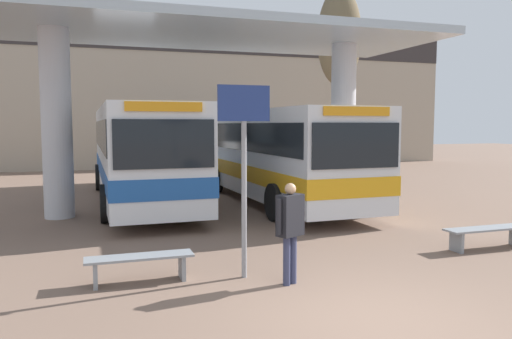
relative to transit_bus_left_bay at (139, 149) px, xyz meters
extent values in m
plane|color=#755B4C|center=(2.02, -11.83, -1.78)|extent=(100.00, 100.00, 0.00)
cube|color=tan|center=(2.02, 13.00, 2.80)|extent=(40.00, 0.50, 9.16)
cube|color=#332D2D|center=(2.02, 13.00, 6.28)|extent=(40.00, 0.58, 2.20)
cylinder|color=silver|center=(-2.46, -2.48, 0.86)|extent=(0.82, 0.82, 5.28)
cylinder|color=silver|center=(6.49, -2.48, 0.86)|extent=(0.82, 0.82, 5.28)
cube|color=#A8B7C1|center=(2.02, -2.48, 3.62)|extent=(13.95, 5.52, 0.24)
cube|color=silver|center=(0.00, 0.01, -0.02)|extent=(2.61, 11.96, 2.84)
cube|color=black|center=(0.00, 0.01, 0.52)|extent=(2.65, 11.49, 0.91)
cube|color=#1E519E|center=(0.00, 0.01, -0.66)|extent=(2.65, 12.00, 0.51)
cube|color=black|center=(0.05, -5.99, 0.40)|extent=(2.32, 0.08, 1.13)
cube|color=orange|center=(0.05, -5.99, 1.26)|extent=(1.76, 0.06, 0.22)
cylinder|color=black|center=(-1.23, -3.70, -1.26)|extent=(0.29, 1.04, 1.04)
cylinder|color=black|center=(1.29, -3.68, -1.26)|extent=(0.29, 1.04, 1.04)
cylinder|color=black|center=(-1.29, 3.29, -1.26)|extent=(0.29, 1.04, 1.04)
cylinder|color=black|center=(1.24, 3.30, -1.26)|extent=(0.29, 1.04, 1.04)
cube|color=silver|center=(4.37, -1.65, -0.07)|extent=(2.80, 10.51, 2.75)
cube|color=black|center=(4.37, -1.65, 0.45)|extent=(2.83, 10.09, 0.88)
cube|color=orange|center=(4.37, -1.65, -0.69)|extent=(2.84, 10.55, 0.49)
cube|color=black|center=(4.49, -6.90, 0.34)|extent=(2.36, 0.11, 1.10)
cube|color=orange|center=(4.49, -6.90, 1.17)|extent=(1.79, 0.09, 0.22)
cylinder|color=black|center=(3.17, -4.92, -1.26)|extent=(0.30, 1.04, 1.04)
cylinder|color=black|center=(5.73, -4.86, -1.26)|extent=(0.30, 1.04, 1.04)
cylinder|color=black|center=(3.03, 1.20, -1.26)|extent=(0.30, 1.04, 1.04)
cylinder|color=black|center=(5.59, 1.26, -1.26)|extent=(0.30, 1.04, 1.04)
cube|color=gray|center=(-0.85, -9.19, -1.34)|extent=(1.77, 0.44, 0.04)
cube|color=gray|center=(-1.56, -9.19, -1.57)|extent=(0.07, 0.37, 0.42)
cube|color=gray|center=(-0.14, -9.19, -1.57)|extent=(0.07, 0.37, 0.42)
cube|color=gray|center=(6.36, -9.19, -1.34)|extent=(1.99, 0.44, 0.04)
cube|color=gray|center=(5.56, -9.19, -1.57)|extent=(0.07, 0.37, 0.42)
cylinder|color=gray|center=(0.89, -9.45, -0.44)|extent=(0.09, 0.09, 2.69)
cube|color=navy|center=(0.89, -9.45, 1.21)|extent=(0.90, 0.06, 0.60)
cylinder|color=#333856|center=(1.42, -10.08, -1.37)|extent=(0.16, 0.16, 0.82)
cylinder|color=#333856|center=(1.56, -10.02, -1.37)|extent=(0.16, 0.16, 0.82)
cube|color=black|center=(1.49, -10.05, -0.62)|extent=(0.50, 0.41, 0.68)
sphere|color=tan|center=(1.49, -10.05, -0.19)|extent=(0.19, 0.19, 0.19)
cylinder|color=black|center=(1.25, -10.16, -0.62)|extent=(0.12, 0.12, 0.58)
cylinder|color=black|center=(1.73, -9.94, -0.62)|extent=(0.12, 0.12, 0.58)
cylinder|color=brown|center=(9.59, 3.80, 0.95)|extent=(0.36, 0.36, 5.46)
ellipsoid|color=brown|center=(9.59, 3.80, 4.93)|extent=(2.05, 2.05, 4.52)
cube|color=#B2B7BC|center=(4.73, 9.36, -0.89)|extent=(4.21, 1.82, 1.29)
cube|color=#1E2328|center=(4.73, 9.36, 0.05)|extent=(2.32, 1.65, 0.60)
cylinder|color=black|center=(6.02, 10.26, -1.44)|extent=(0.69, 0.23, 0.69)
cylinder|color=black|center=(6.04, 8.51, -1.44)|extent=(0.69, 0.23, 0.69)
cylinder|color=black|center=(3.42, 10.22, -1.44)|extent=(0.69, 0.23, 0.69)
cylinder|color=black|center=(3.45, 8.47, -1.44)|extent=(0.69, 0.23, 0.69)
camera|label=1|loc=(-1.56, -17.50, 0.85)|focal=35.00mm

